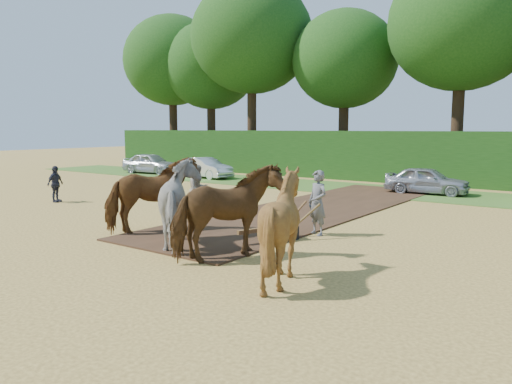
# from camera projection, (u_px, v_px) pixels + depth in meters

# --- Properties ---
(ground) EXTENTS (120.00, 120.00, 0.00)m
(ground) POSITION_uv_depth(u_px,v_px,m) (155.00, 235.00, 14.89)
(ground) COLOR gold
(ground) RESTS_ON ground
(earth_strip) EXTENTS (4.50, 17.00, 0.05)m
(earth_strip) POSITION_uv_depth(u_px,v_px,m) (315.00, 209.00, 19.61)
(earth_strip) COLOR #472D1C
(earth_strip) RESTS_ON ground
(grass_verge) EXTENTS (50.00, 5.00, 0.03)m
(grass_verge) POSITION_uv_depth(u_px,v_px,m) (356.00, 189.00, 26.09)
(grass_verge) COLOR #38601E
(grass_verge) RESTS_ON ground
(hedgerow) EXTENTS (46.00, 1.60, 3.00)m
(hedgerow) POSITION_uv_depth(u_px,v_px,m) (389.00, 157.00, 29.51)
(hedgerow) COLOR #14380F
(hedgerow) RESTS_ON ground
(spectator_near) EXTENTS (0.88, 1.02, 1.82)m
(spectator_near) POSITION_uv_depth(u_px,v_px,m) (198.00, 189.00, 18.53)
(spectator_near) COLOR tan
(spectator_near) RESTS_ON ground
(spectator_far) EXTENTS (0.66, 0.99, 1.57)m
(spectator_far) POSITION_uv_depth(u_px,v_px,m) (55.00, 184.00, 21.39)
(spectator_far) COLOR #282A36
(spectator_far) RESTS_ON ground
(plough_team) EXTENTS (8.07, 5.96, 2.32)m
(plough_team) POSITION_uv_depth(u_px,v_px,m) (209.00, 208.00, 12.73)
(plough_team) COLOR brown
(plough_team) RESTS_ON ground
(parked_cars) EXTENTS (35.34, 2.48, 1.45)m
(parked_cars) POSITION_uv_depth(u_px,v_px,m) (382.00, 178.00, 25.18)
(parked_cars) COLOR #B6BABD
(parked_cars) RESTS_ON ground
(treeline) EXTENTS (48.70, 10.60, 14.21)m
(treeline) POSITION_uv_depth(u_px,v_px,m) (386.00, 37.00, 32.10)
(treeline) COLOR #382616
(treeline) RESTS_ON ground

